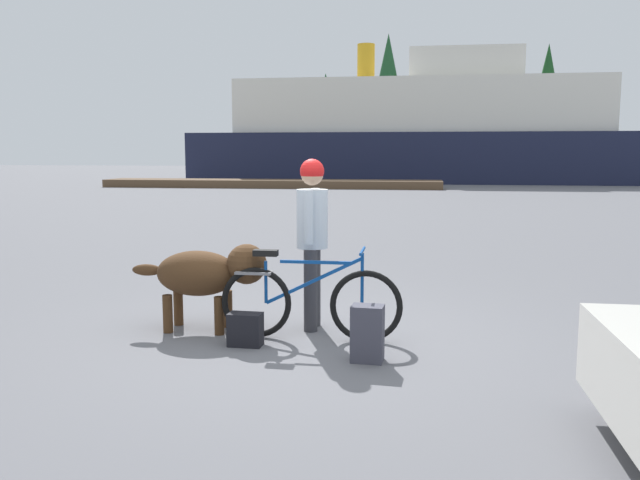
% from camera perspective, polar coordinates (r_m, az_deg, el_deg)
% --- Properties ---
extents(ground_plane, '(160.00, 160.00, 0.00)m').
position_cam_1_polar(ground_plane, '(6.51, -1.22, -8.68)').
color(ground_plane, slate).
extents(bicycle, '(1.80, 0.44, 0.91)m').
position_cam_1_polar(bicycle, '(6.42, -0.97, -5.36)').
color(bicycle, black).
rests_on(bicycle, ground_plane).
extents(person_cyclist, '(0.32, 0.53, 1.76)m').
position_cam_1_polar(person_cyclist, '(6.72, -0.68, 1.16)').
color(person_cyclist, '#333338').
rests_on(person_cyclist, ground_plane).
extents(dog, '(1.43, 0.55, 0.91)m').
position_cam_1_polar(dog, '(6.82, -9.76, -2.86)').
color(dog, '#472D19').
rests_on(dog, ground_plane).
extents(backpack, '(0.29, 0.22, 0.50)m').
position_cam_1_polar(backpack, '(5.82, 4.15, -8.12)').
color(backpack, '#3F3F4C').
rests_on(backpack, ground_plane).
extents(handbag_pannier, '(0.33, 0.19, 0.32)m').
position_cam_1_polar(handbag_pannier, '(6.32, -6.52, -7.75)').
color(handbag_pannier, black).
rests_on(handbag_pannier, ground_plane).
extents(dock_pier, '(17.63, 2.38, 0.40)m').
position_cam_1_polar(dock_pier, '(34.45, -4.26, 4.92)').
color(dock_pier, brown).
rests_on(dock_pier, ground_plane).
extents(ferry_boat, '(27.53, 8.94, 8.58)m').
position_cam_1_polar(ferry_boat, '(42.42, 8.65, 9.15)').
color(ferry_boat, '#191E38').
rests_on(ferry_boat, ground_plane).
extents(pine_tree_far_left, '(3.71, 3.71, 8.66)m').
position_cam_1_polar(pine_tree_far_left, '(58.62, 0.49, 11.10)').
color(pine_tree_far_left, '#4C331E').
rests_on(pine_tree_far_left, ground_plane).
extents(pine_tree_center, '(3.47, 3.47, 8.85)m').
position_cam_1_polar(pine_tree_center, '(59.16, 6.52, 11.31)').
color(pine_tree_center, '#4C331E').
rests_on(pine_tree_center, ground_plane).
extents(pine_tree_far_right, '(3.22, 3.22, 10.99)m').
position_cam_1_polar(pine_tree_far_right, '(60.58, 19.18, 12.27)').
color(pine_tree_far_right, '#4C331E').
rests_on(pine_tree_far_right, ground_plane).
extents(pine_tree_mid_back, '(4.17, 4.17, 13.06)m').
position_cam_1_polar(pine_tree_mid_back, '(64.91, 5.94, 13.19)').
color(pine_tree_mid_back, '#4C331E').
rests_on(pine_tree_mid_back, ground_plane).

